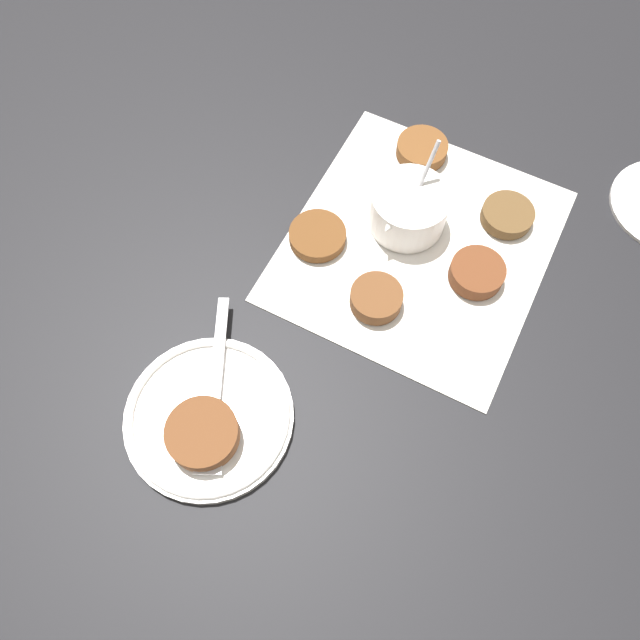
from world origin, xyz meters
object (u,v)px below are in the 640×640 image
object	(u,v)px
sauce_bowl	(408,210)
fork	(214,401)
serving_plate	(209,416)
fritter_on_plate	(202,434)

from	to	relation	value
sauce_bowl	fork	world-z (taller)	sauce_bowl
serving_plate	fritter_on_plate	distance (m)	0.03
fritter_on_plate	serving_plate	bearing A→B (deg)	-148.08
sauce_bowl	fritter_on_plate	size ratio (longest dim) A/B	1.41
sauce_bowl	fritter_on_plate	xyz separation A→B (m)	(0.35, -0.02, -0.00)
serving_plate	sauce_bowl	bearing A→B (deg)	174.12
serving_plate	fork	distance (m)	0.02
sauce_bowl	serving_plate	size ratio (longest dim) A/B	0.59
sauce_bowl	fork	size ratio (longest dim) A/B	0.61
sauce_bowl	fritter_on_plate	world-z (taller)	sauce_bowl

